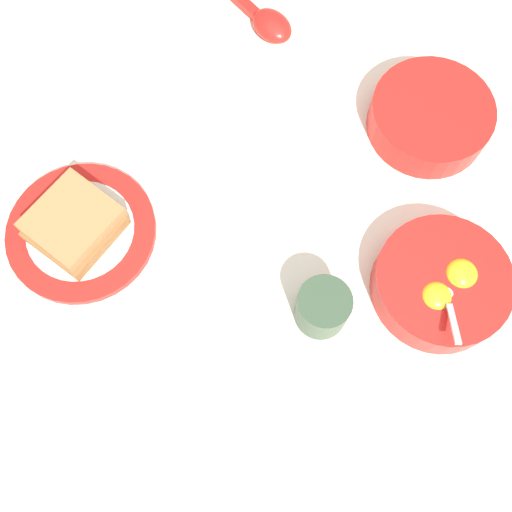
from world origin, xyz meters
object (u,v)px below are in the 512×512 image
congee_bowl (430,116)px  toast_sandwich (74,224)px  toast_plate (81,232)px  egg_bowl (441,284)px  drinking_cup (323,307)px  soup_spoon (267,21)px

congee_bowl → toast_sandwich: bearing=55.8°
toast_plate → egg_bowl: bearing=-152.7°
congee_bowl → drinking_cup: size_ratio=2.55×
egg_bowl → drinking_cup: egg_bowl is taller
toast_plate → toast_sandwich: bearing=24.7°
toast_sandwich → congee_bowl: bearing=-124.2°
drinking_cup → soup_spoon: bearing=-44.9°
soup_spoon → toast_sandwich: bearing=90.2°
congee_bowl → soup_spoon: bearing=-0.8°
egg_bowl → congee_bowl: 0.23m
egg_bowl → drinking_cup: bearing=49.2°
toast_plate → drinking_cup: drinking_cup is taller
egg_bowl → congee_bowl: (0.13, -0.19, 0.00)m
egg_bowl → soup_spoon: size_ratio=1.06×
toast_plate → congee_bowl: congee_bowl is taller
toast_sandwich → soup_spoon: bearing=-89.8°
egg_bowl → soup_spoon: egg_bowl is taller
soup_spoon → congee_bowl: (-0.27, 0.00, 0.01)m
egg_bowl → soup_spoon: (0.40, -0.19, -0.01)m
egg_bowl → drinking_cup: 0.15m
egg_bowl → toast_sandwich: (0.40, 0.20, 0.01)m
egg_bowl → toast_sandwich: size_ratio=1.59×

